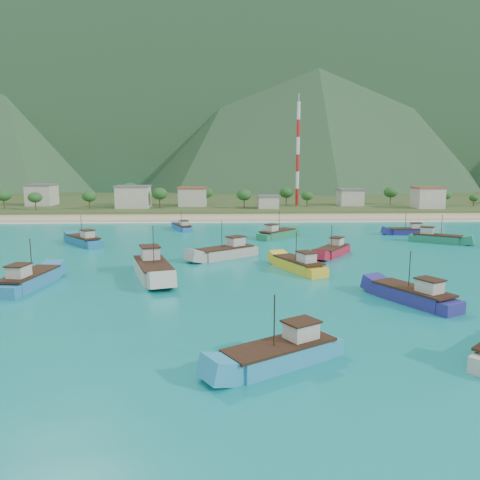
{
  "coord_description": "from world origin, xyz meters",
  "views": [
    {
      "loc": [
        2.53,
        -64.8,
        16.23
      ],
      "look_at": [
        5.72,
        18.0,
        3.0
      ],
      "focal_mm": 35.0,
      "sensor_mm": 36.0,
      "label": 1
    }
  ],
  "objects_px": {
    "boat_8": "(226,253)",
    "boat_16": "(277,234)",
    "radio_tower": "(298,154)",
    "boat_19": "(333,251)",
    "boat_7": "(29,281)",
    "boat_15": "(414,297)",
    "boat_11": "(282,355)",
    "boat_10": "(84,241)",
    "boat_9": "(437,239)",
    "boat_0": "(153,270)",
    "boat_22": "(408,232)",
    "boat_18": "(182,228)",
    "boat_24": "(299,266)"
  },
  "relations": [
    {
      "from": "boat_8",
      "to": "boat_16",
      "type": "distance_m",
      "value": 25.62
    },
    {
      "from": "radio_tower",
      "to": "boat_19",
      "type": "relative_size",
      "value": 3.66
    },
    {
      "from": "boat_7",
      "to": "boat_15",
      "type": "relative_size",
      "value": 1.06
    },
    {
      "from": "boat_11",
      "to": "boat_10",
      "type": "bearing_deg",
      "value": -2.01
    },
    {
      "from": "boat_8",
      "to": "boat_9",
      "type": "distance_m",
      "value": 47.39
    },
    {
      "from": "boat_0",
      "to": "boat_9",
      "type": "height_order",
      "value": "boat_0"
    },
    {
      "from": "boat_8",
      "to": "boat_16",
      "type": "relative_size",
      "value": 1.16
    },
    {
      "from": "boat_10",
      "to": "boat_22",
      "type": "relative_size",
      "value": 1.11
    },
    {
      "from": "boat_15",
      "to": "boat_11",
      "type": "bearing_deg",
      "value": -165.0
    },
    {
      "from": "boat_18",
      "to": "boat_24",
      "type": "distance_m",
      "value": 52.32
    },
    {
      "from": "boat_10",
      "to": "boat_24",
      "type": "bearing_deg",
      "value": -71.99
    },
    {
      "from": "boat_0",
      "to": "boat_8",
      "type": "height_order",
      "value": "boat_0"
    },
    {
      "from": "boat_19",
      "to": "radio_tower",
      "type": "bearing_deg",
      "value": -59.73
    },
    {
      "from": "boat_19",
      "to": "boat_22",
      "type": "height_order",
      "value": "boat_19"
    },
    {
      "from": "boat_0",
      "to": "boat_15",
      "type": "xyz_separation_m",
      "value": [
        32.95,
        -14.26,
        -0.28
      ]
    },
    {
      "from": "boat_0",
      "to": "boat_8",
      "type": "relative_size",
      "value": 1.23
    },
    {
      "from": "boat_7",
      "to": "boat_24",
      "type": "xyz_separation_m",
      "value": [
        37.96,
        8.37,
        -0.07
      ]
    },
    {
      "from": "boat_0",
      "to": "boat_8",
      "type": "bearing_deg",
      "value": -143.9
    },
    {
      "from": "boat_9",
      "to": "boat_24",
      "type": "bearing_deg",
      "value": -19.02
    },
    {
      "from": "boat_0",
      "to": "radio_tower",
      "type": "bearing_deg",
      "value": -126.56
    },
    {
      "from": "boat_10",
      "to": "boat_22",
      "type": "height_order",
      "value": "boat_10"
    },
    {
      "from": "radio_tower",
      "to": "boat_0",
      "type": "xyz_separation_m",
      "value": [
        -38.0,
        -105.53,
        -19.14
      ]
    },
    {
      "from": "boat_16",
      "to": "boat_24",
      "type": "distance_m",
      "value": 33.69
    },
    {
      "from": "boat_10",
      "to": "boat_8",
      "type": "bearing_deg",
      "value": -66.41
    },
    {
      "from": "boat_0",
      "to": "boat_9",
      "type": "xyz_separation_m",
      "value": [
        55.8,
        29.28,
        -0.33
      ]
    },
    {
      "from": "radio_tower",
      "to": "boat_11",
      "type": "bearing_deg",
      "value": -99.56
    },
    {
      "from": "boat_11",
      "to": "radio_tower",
      "type": "bearing_deg",
      "value": -40.73
    },
    {
      "from": "radio_tower",
      "to": "boat_16",
      "type": "relative_size",
      "value": 3.69
    },
    {
      "from": "boat_22",
      "to": "radio_tower",
      "type": "bearing_deg",
      "value": 17.93
    },
    {
      "from": "radio_tower",
      "to": "boat_0",
      "type": "bearing_deg",
      "value": -109.81
    },
    {
      "from": "boat_22",
      "to": "boat_24",
      "type": "xyz_separation_m",
      "value": [
        -32.4,
        -37.88,
        0.19
      ]
    },
    {
      "from": "boat_18",
      "to": "boat_22",
      "type": "height_order",
      "value": "boat_22"
    },
    {
      "from": "boat_11",
      "to": "boat_22",
      "type": "height_order",
      "value": "boat_11"
    },
    {
      "from": "boat_16",
      "to": "boat_24",
      "type": "xyz_separation_m",
      "value": [
        -0.51,
        -33.69,
        0.02
      ]
    },
    {
      "from": "boat_18",
      "to": "boat_16",
      "type": "bearing_deg",
      "value": -53.79
    },
    {
      "from": "boat_18",
      "to": "radio_tower",
      "type": "bearing_deg",
      "value": 32.84
    },
    {
      "from": "boat_7",
      "to": "boat_22",
      "type": "distance_m",
      "value": 84.19
    },
    {
      "from": "boat_19",
      "to": "boat_8",
      "type": "bearing_deg",
      "value": 39.77
    },
    {
      "from": "boat_8",
      "to": "boat_10",
      "type": "xyz_separation_m",
      "value": [
        -29.27,
        14.83,
        -0.1
      ]
    },
    {
      "from": "boat_19",
      "to": "boat_22",
      "type": "distance_m",
      "value": 35.03
    },
    {
      "from": "radio_tower",
      "to": "boat_8",
      "type": "height_order",
      "value": "radio_tower"
    },
    {
      "from": "boat_0",
      "to": "boat_10",
      "type": "relative_size",
      "value": 1.36
    },
    {
      "from": "boat_18",
      "to": "boat_19",
      "type": "bearing_deg",
      "value": -71.47
    },
    {
      "from": "boat_24",
      "to": "boat_0",
      "type": "bearing_deg",
      "value": 164.58
    },
    {
      "from": "boat_8",
      "to": "boat_16",
      "type": "bearing_deg",
      "value": -63.75
    },
    {
      "from": "boat_11",
      "to": "boat_16",
      "type": "bearing_deg",
      "value": -37.48
    },
    {
      "from": "boat_10",
      "to": "boat_16",
      "type": "distance_m",
      "value": 41.76
    },
    {
      "from": "boat_8",
      "to": "boat_24",
      "type": "distance_m",
      "value": 15.64
    },
    {
      "from": "boat_15",
      "to": "radio_tower",
      "type": "bearing_deg",
      "value": 59.76
    },
    {
      "from": "boat_18",
      "to": "boat_0",
      "type": "bearing_deg",
      "value": -112.39
    }
  ]
}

